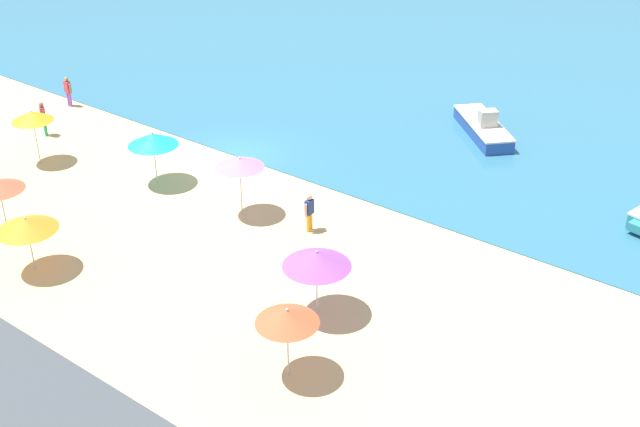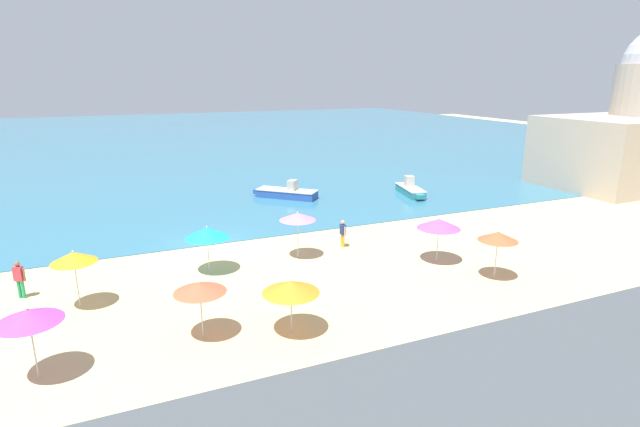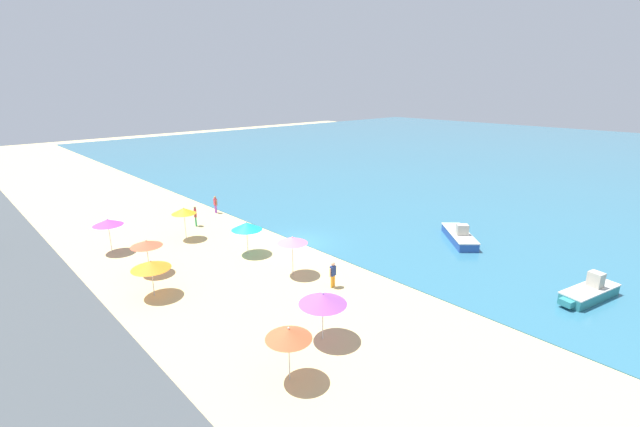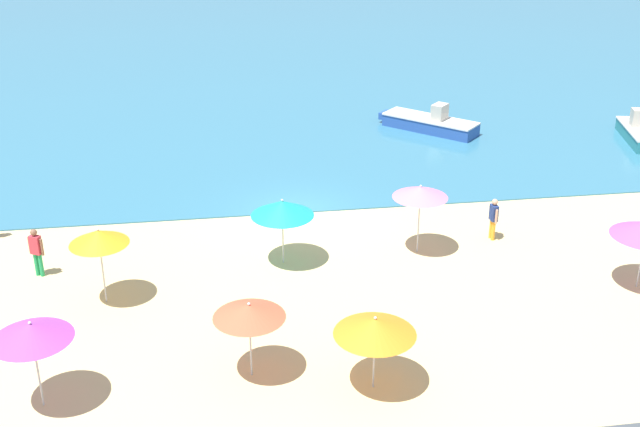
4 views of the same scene
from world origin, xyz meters
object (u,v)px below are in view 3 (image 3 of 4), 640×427
at_px(beach_umbrella_6, 292,240).
at_px(bather_0, 215,204).
at_px(beach_umbrella_1, 146,243).
at_px(skiff_nearshore, 459,236).
at_px(beach_umbrella_5, 151,265).
at_px(beach_umbrella_3, 323,299).
at_px(beach_umbrella_4, 247,226).
at_px(beach_umbrella_0, 184,211).
at_px(beach_umbrella_7, 108,222).
at_px(bather_1, 333,273).
at_px(beach_umbrella_2, 289,334).
at_px(bather_2, 195,215).
at_px(skiff_offshore, 589,292).

distance_m(beach_umbrella_6, bather_0, 15.75).
relative_size(beach_umbrella_1, bather_0, 1.40).
distance_m(beach_umbrella_6, skiff_nearshore, 13.82).
bearing_deg(beach_umbrella_5, beach_umbrella_1, 162.16).
relative_size(beach_umbrella_3, beach_umbrella_4, 1.01).
distance_m(beach_umbrella_5, beach_umbrella_6, 8.24).
bearing_deg(beach_umbrella_0, beach_umbrella_4, 17.05).
bearing_deg(beach_umbrella_7, bather_1, 27.51).
xyz_separation_m(beach_umbrella_4, beach_umbrella_5, (1.63, -7.43, -0.18)).
bearing_deg(beach_umbrella_1, beach_umbrella_4, 76.42).
relative_size(beach_umbrella_2, bather_2, 1.41).
bearing_deg(skiff_offshore, skiff_nearshore, 162.38).
distance_m(beach_umbrella_2, skiff_offshore, 17.68).
bearing_deg(bather_2, beach_umbrella_1, -45.04).
relative_size(beach_umbrella_1, beach_umbrella_4, 0.94).
height_order(skiff_nearshore, skiff_offshore, skiff_offshore).
distance_m(beach_umbrella_7, bather_0, 11.08).
relative_size(beach_umbrella_3, skiff_offshore, 0.55).
bearing_deg(beach_umbrella_1, beach_umbrella_5, -17.84).
distance_m(bather_2, skiff_nearshore, 21.49).
distance_m(beach_umbrella_3, beach_umbrella_7, 18.64).
bearing_deg(beach_umbrella_0, skiff_offshore, 25.95).
xyz_separation_m(beach_umbrella_0, bather_1, (13.67, 2.54, -1.38)).
bearing_deg(skiff_nearshore, beach_umbrella_0, -134.53).
xyz_separation_m(beach_umbrella_1, beach_umbrella_4, (1.55, 6.41, 0.05)).
xyz_separation_m(beach_umbrella_4, skiff_offshore, (18.65, 10.13, -1.62)).
bearing_deg(beach_umbrella_7, beach_umbrella_0, 77.80).
distance_m(beach_umbrella_1, bather_2, 9.51).
bearing_deg(beach_umbrella_3, beach_umbrella_6, 151.45).
bearing_deg(bather_1, beach_umbrella_0, -169.45).
bearing_deg(beach_umbrella_1, bather_0, 132.18).
xyz_separation_m(beach_umbrella_6, skiff_offshore, (13.82, 9.98, -1.85)).
distance_m(bather_1, bather_2, 16.05).
height_order(beach_umbrella_7, skiff_offshore, beach_umbrella_7).
xyz_separation_m(bather_0, skiff_offshore, (29.15, 6.66, -0.45)).
xyz_separation_m(beach_umbrella_2, beach_umbrella_6, (-7.71, 6.52, 0.16)).
bearing_deg(beach_umbrella_3, bather_1, 130.34).
height_order(beach_umbrella_2, skiff_offshore, beach_umbrella_2).
height_order(beach_umbrella_3, beach_umbrella_7, beach_umbrella_7).
height_order(beach_umbrella_0, beach_umbrella_2, beach_umbrella_0).
xyz_separation_m(beach_umbrella_1, bather_1, (9.36, 7.16, -1.13)).
relative_size(beach_umbrella_5, skiff_nearshore, 0.47).
bearing_deg(skiff_nearshore, bather_2, -142.95).
bearing_deg(beach_umbrella_2, beach_umbrella_1, -179.85).
relative_size(beach_umbrella_1, beach_umbrella_7, 0.90).
distance_m(beach_umbrella_3, bather_2, 19.93).
height_order(bather_0, skiff_nearshore, bather_0).
height_order(beach_umbrella_4, beach_umbrella_6, beach_umbrella_6).
relative_size(beach_umbrella_1, bather_1, 1.43).
xyz_separation_m(beach_umbrella_3, beach_umbrella_5, (-9.70, -4.04, -0.22)).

